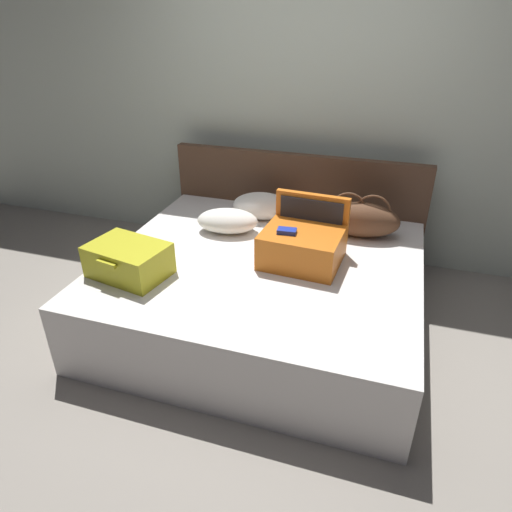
{
  "coord_description": "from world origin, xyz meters",
  "views": [
    {
      "loc": [
        0.79,
        -2.19,
        2.02
      ],
      "look_at": [
        0.0,
        0.26,
        0.6
      ],
      "focal_mm": 32.08,
      "sensor_mm": 36.0,
      "label": 1
    }
  ],
  "objects_px": {
    "hard_case_medium": "(129,260)",
    "pillow_center_head": "(262,206)",
    "hard_case_large": "(303,243)",
    "bed": "(262,290)",
    "pillow_near_headboard": "(227,221)",
    "duffel_bag": "(359,219)"
  },
  "relations": [
    {
      "from": "hard_case_medium",
      "to": "pillow_center_head",
      "type": "distance_m",
      "value": 1.22
    },
    {
      "from": "hard_case_large",
      "to": "hard_case_medium",
      "type": "height_order",
      "value": "hard_case_large"
    },
    {
      "from": "bed",
      "to": "hard_case_large",
      "type": "relative_size",
      "value": 3.9
    },
    {
      "from": "bed",
      "to": "hard_case_large",
      "type": "xyz_separation_m",
      "value": [
        0.26,
        0.06,
        0.39
      ]
    },
    {
      "from": "pillow_center_head",
      "to": "bed",
      "type": "bearing_deg",
      "value": -72.34
    },
    {
      "from": "bed",
      "to": "hard_case_medium",
      "type": "relative_size",
      "value": 3.92
    },
    {
      "from": "bed",
      "to": "hard_case_large",
      "type": "bearing_deg",
      "value": 12.79
    },
    {
      "from": "hard_case_medium",
      "to": "pillow_near_headboard",
      "type": "relative_size",
      "value": 1.16
    },
    {
      "from": "bed",
      "to": "duffel_bag",
      "type": "relative_size",
      "value": 3.53
    },
    {
      "from": "hard_case_large",
      "to": "duffel_bag",
      "type": "xyz_separation_m",
      "value": [
        0.31,
        0.52,
        -0.0
      ]
    },
    {
      "from": "hard_case_large",
      "to": "duffel_bag",
      "type": "height_order",
      "value": "hard_case_large"
    },
    {
      "from": "bed",
      "to": "pillow_near_headboard",
      "type": "height_order",
      "value": "pillow_near_headboard"
    },
    {
      "from": "pillow_near_headboard",
      "to": "bed",
      "type": "bearing_deg",
      "value": -41.71
    },
    {
      "from": "pillow_near_headboard",
      "to": "pillow_center_head",
      "type": "distance_m",
      "value": 0.36
    },
    {
      "from": "bed",
      "to": "hard_case_medium",
      "type": "bearing_deg",
      "value": -149.16
    },
    {
      "from": "hard_case_medium",
      "to": "pillow_center_head",
      "type": "xyz_separation_m",
      "value": [
        0.54,
        1.1,
        -0.0
      ]
    },
    {
      "from": "bed",
      "to": "duffel_bag",
      "type": "distance_m",
      "value": 0.9
    },
    {
      "from": "bed",
      "to": "pillow_center_head",
      "type": "distance_m",
      "value": 0.77
    },
    {
      "from": "hard_case_large",
      "to": "pillow_near_headboard",
      "type": "relative_size",
      "value": 1.17
    },
    {
      "from": "duffel_bag",
      "to": "pillow_near_headboard",
      "type": "distance_m",
      "value": 0.98
    },
    {
      "from": "duffel_bag",
      "to": "hard_case_large",
      "type": "bearing_deg",
      "value": -121.1
    },
    {
      "from": "hard_case_large",
      "to": "pillow_center_head",
      "type": "bearing_deg",
      "value": 131.9
    }
  ]
}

